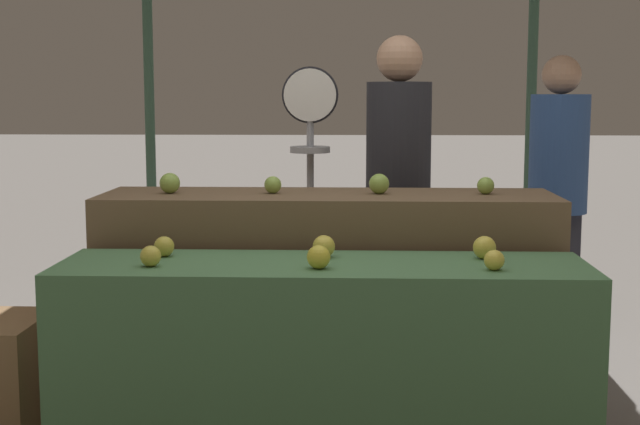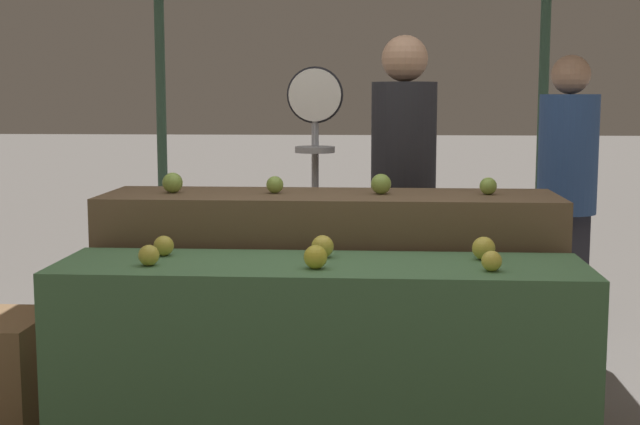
% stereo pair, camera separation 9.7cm
% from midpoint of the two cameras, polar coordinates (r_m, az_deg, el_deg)
% --- Properties ---
extents(display_counter_front, '(1.98, 0.55, 0.83)m').
position_cam_midpoint_polar(display_counter_front, '(3.42, -0.65, -10.12)').
color(display_counter_front, '#4C7A4C').
rests_on(display_counter_front, ground_plane).
extents(display_counter_back, '(1.98, 0.55, 1.03)m').
position_cam_midpoint_polar(display_counter_back, '(3.97, -0.21, -6.18)').
color(display_counter_back, brown).
rests_on(display_counter_back, ground_plane).
extents(apple_front_0, '(0.08, 0.08, 0.08)m').
position_cam_midpoint_polar(apple_front_0, '(3.31, -11.62, -2.75)').
color(apple_front_0, gold).
rests_on(apple_front_0, display_counter_front).
extents(apple_front_1, '(0.09, 0.09, 0.09)m').
position_cam_midpoint_polar(apple_front_1, '(3.20, -0.96, -2.87)').
color(apple_front_1, gold).
rests_on(apple_front_1, display_counter_front).
extents(apple_front_2, '(0.07, 0.07, 0.07)m').
position_cam_midpoint_polar(apple_front_2, '(3.22, 10.24, -3.02)').
color(apple_front_2, yellow).
rests_on(apple_front_2, display_counter_front).
extents(apple_front_3, '(0.08, 0.08, 0.08)m').
position_cam_midpoint_polar(apple_front_3, '(3.50, -10.73, -2.15)').
color(apple_front_3, gold).
rests_on(apple_front_3, display_counter_front).
extents(apple_front_4, '(0.09, 0.09, 0.09)m').
position_cam_midpoint_polar(apple_front_4, '(3.42, -0.62, -2.19)').
color(apple_front_4, yellow).
rests_on(apple_front_4, display_counter_front).
extents(apple_front_5, '(0.09, 0.09, 0.09)m').
position_cam_midpoint_polar(apple_front_5, '(3.44, 9.69, -2.22)').
color(apple_front_5, yellow).
rests_on(apple_front_5, display_counter_front).
extents(apple_back_0, '(0.09, 0.09, 0.09)m').
position_cam_midpoint_polar(apple_back_0, '(3.96, -10.28, 1.86)').
color(apple_back_0, '#8EB247').
rests_on(apple_back_0, display_counter_back).
extents(apple_back_1, '(0.08, 0.08, 0.08)m').
position_cam_midpoint_polar(apple_back_1, '(3.90, -3.75, 1.78)').
color(apple_back_1, '#8EB247').
rests_on(apple_back_1, display_counter_back).
extents(apple_back_2, '(0.09, 0.09, 0.09)m').
position_cam_midpoint_polar(apple_back_2, '(3.88, 3.09, 1.85)').
color(apple_back_2, '#8EB247').
rests_on(apple_back_2, display_counter_back).
extents(apple_back_3, '(0.07, 0.07, 0.07)m').
position_cam_midpoint_polar(apple_back_3, '(3.92, 9.86, 1.70)').
color(apple_back_3, '#8EB247').
rests_on(apple_back_3, display_counter_back).
extents(produce_scale, '(0.28, 0.20, 1.60)m').
position_cam_midpoint_polar(produce_scale, '(4.45, -1.26, 3.74)').
color(produce_scale, '#99999E').
rests_on(produce_scale, ground_plane).
extents(person_vendor_at_scale, '(0.33, 0.33, 1.75)m').
position_cam_midpoint_polar(person_vendor_at_scale, '(4.50, 4.41, 2.02)').
color(person_vendor_at_scale, '#2D2D38').
rests_on(person_vendor_at_scale, ground_plane).
extents(person_customer_left, '(0.34, 0.34, 1.68)m').
position_cam_midpoint_polar(person_customer_left, '(5.30, 14.48, 2.11)').
color(person_customer_left, '#2D2D38').
rests_on(person_customer_left, ground_plane).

